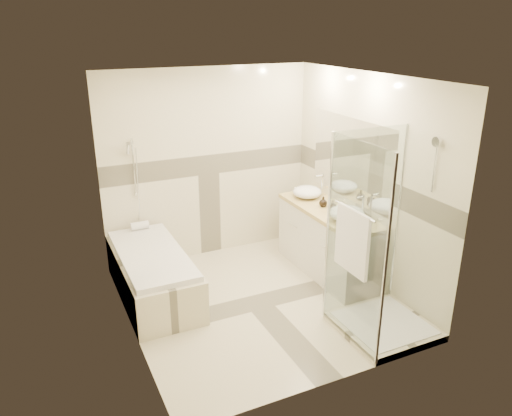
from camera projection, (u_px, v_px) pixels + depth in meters
name	position (u px, v px, depth m)	size (l,w,h in m)	color
room	(262.00, 197.00, 5.29)	(2.82, 3.02, 2.52)	beige
bathtub	(153.00, 272.00, 5.73)	(0.75, 1.70, 0.56)	beige
vanity	(328.00, 241.00, 6.25)	(0.58, 1.62, 0.85)	silver
shower_enclosure	(373.00, 286.00, 5.03)	(0.96, 0.93, 2.04)	beige
vessel_sink_near	(307.00, 192.00, 6.50)	(0.38, 0.38, 0.15)	white
vessel_sink_far	(347.00, 213.00, 5.75)	(0.41, 0.41, 0.17)	white
faucet_near	(322.00, 183.00, 6.56)	(0.12, 0.03, 0.29)	silver
faucet_far	(362.00, 205.00, 5.81)	(0.11, 0.03, 0.27)	silver
amenity_bottle_a	(333.00, 206.00, 6.00)	(0.07, 0.07, 0.15)	black
amenity_bottle_b	(323.00, 202.00, 6.18)	(0.10, 0.10, 0.13)	black
folded_towels	(302.00, 192.00, 6.62)	(0.14, 0.23, 0.07)	white
rolled_towel	(140.00, 226.00, 6.25)	(0.10, 0.10, 0.22)	white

